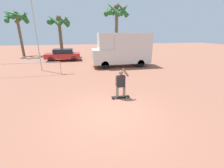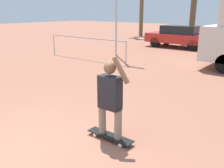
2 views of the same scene
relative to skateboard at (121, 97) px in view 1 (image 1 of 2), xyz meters
name	(u,v)px [view 1 (image 1 of 2)]	position (x,y,z in m)	size (l,w,h in m)	color
ground_plane	(109,113)	(-0.90, -1.42, -0.08)	(80.00, 80.00, 0.00)	#935B47
skateboard	(121,97)	(0.00, 0.00, 0.00)	(0.97, 0.23, 0.09)	black
person_skateboarder	(121,82)	(0.00, 0.00, 0.82)	(0.70, 0.22, 1.53)	gray
camper_van	(123,49)	(2.25, 7.71, 1.68)	(5.77, 2.10, 3.28)	black
parked_car_red	(63,54)	(-4.01, 12.35, 0.68)	(4.11, 1.92, 1.42)	black
palm_tree_near_van	(116,14)	(2.77, 12.66, 5.38)	(3.24, 3.34, 6.75)	brown
palm_tree_center_background	(59,23)	(-4.38, 15.36, 4.36)	(3.07, 3.23, 5.58)	brown
palm_tree_far_left	(17,18)	(-10.00, 17.31, 5.11)	(3.45, 3.55, 6.24)	brown
flagpole	(35,20)	(-5.45, 7.43, 4.19)	(0.85, 0.12, 7.76)	#B7B7BC
plaza_railing_segment	(28,65)	(-6.04, 5.66, 0.84)	(4.94, 0.05, 1.08)	#99999E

